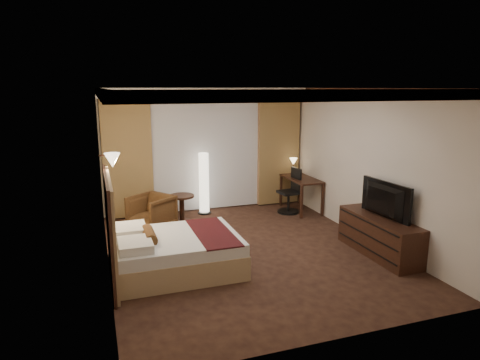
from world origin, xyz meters
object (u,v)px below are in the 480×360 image
object	(u,v)px
office_chair	(289,191)
dresser	(379,236)
side_table	(182,208)
desk	(301,194)
floor_lamp	(204,183)
bed	(177,253)
television	(380,198)
armchair	(151,211)

from	to	relation	value
office_chair	dresser	distance (m)	2.71
side_table	office_chair	distance (m)	2.36
side_table	desk	size ratio (longest dim) A/B	0.49
side_table	floor_lamp	size ratio (longest dim) A/B	0.42
side_table	desk	bearing A→B (deg)	-1.42
bed	office_chair	world-z (taller)	office_chair
bed	desk	distance (m)	3.93
bed	dresser	bearing A→B (deg)	-8.15
side_table	office_chair	bearing A→B (deg)	-2.84
desk	office_chair	world-z (taller)	office_chair
floor_lamp	desk	size ratio (longest dim) A/B	1.18
floor_lamp	dresser	world-z (taller)	floor_lamp
dresser	bed	bearing A→B (deg)	171.85
floor_lamp	television	bearing A→B (deg)	-56.75
side_table	television	world-z (taller)	television
armchair	floor_lamp	size ratio (longest dim) A/B	0.55
bed	television	bearing A→B (deg)	-8.22
television	armchair	bearing A→B (deg)	48.94
bed	office_chair	bearing A→B (deg)	37.40
floor_lamp	television	distance (m)	3.86
television	dresser	bearing A→B (deg)	-93.84
desk	dresser	bearing A→B (deg)	-88.95
floor_lamp	bed	bearing A→B (deg)	-112.19
armchair	television	size ratio (longest dim) A/B	0.68
bed	side_table	bearing A→B (deg)	76.85
bed	dresser	world-z (taller)	dresser
armchair	office_chair	xyz separation A→B (m)	(3.00, 0.14, 0.13)
side_table	dresser	world-z (taller)	dresser
armchair	side_table	world-z (taller)	armchair
side_table	television	bearing A→B (deg)	-46.04
armchair	floor_lamp	world-z (taller)	floor_lamp
armchair	desk	size ratio (longest dim) A/B	0.65
desk	television	size ratio (longest dim) A/B	1.04
floor_lamp	side_table	bearing A→B (deg)	-143.48
side_table	dresser	distance (m)	3.90
armchair	desk	xyz separation A→B (m)	(3.32, 0.19, 0.00)
side_table	television	size ratio (longest dim) A/B	0.51
bed	floor_lamp	distance (m)	3.00
bed	armchair	size ratio (longest dim) A/B	2.49
side_table	armchair	bearing A→B (deg)	-158.81
office_chair	bed	bearing A→B (deg)	-148.26
dresser	desk	bearing A→B (deg)	91.05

